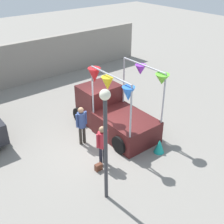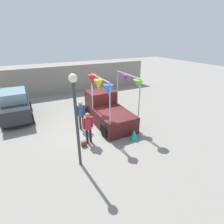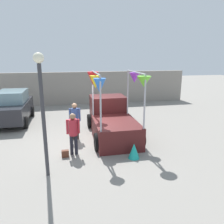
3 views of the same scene
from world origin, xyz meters
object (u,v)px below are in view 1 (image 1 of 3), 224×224
handbag (98,167)px  street_lamp (105,132)px  person_vendor (82,122)px  vendor_truck (111,111)px  person_customer (102,142)px  folded_kite_bundle_teal (159,146)px

handbag → street_lamp: 2.80m
person_vendor → handbag: bearing=-104.8°
vendor_truck → person_vendor: 1.80m
person_customer → street_lamp: street_lamp is taller
person_vendor → vendor_truck: bearing=7.9°
person_vendor → handbag: person_vendor is taller
vendor_truck → person_vendor: vendor_truck is taller
folded_kite_bundle_teal → street_lamp: bearing=-169.4°
handbag → street_lamp: street_lamp is taller
street_lamp → handbag: bearing=65.2°
folded_kite_bundle_teal → person_vendor: bearing=130.7°
vendor_truck → handbag: (-2.26, -2.07, -0.74)m
person_customer → street_lamp: size_ratio=0.43×
person_customer → folded_kite_bundle_teal: (2.26, -0.84, -0.73)m
person_customer → folded_kite_bundle_teal: 2.52m
street_lamp → folded_kite_bundle_teal: bearing=10.6°
person_vendor → handbag: (-0.48, -1.83, -0.93)m
vendor_truck → handbag: size_ratio=14.89×
vendor_truck → handbag: vendor_truck is taller
street_lamp → vendor_truck: bearing=49.5°
person_customer → person_vendor: bearing=85.3°
handbag → folded_kite_bundle_teal: 2.69m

